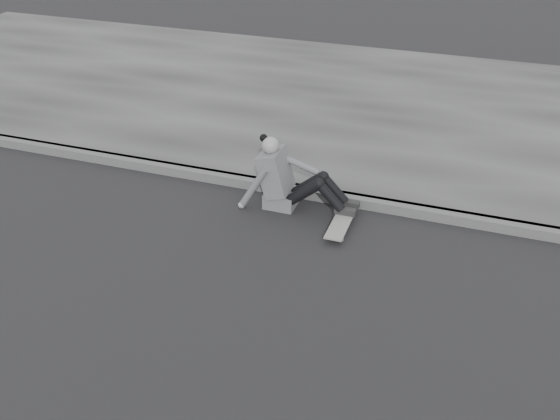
{
  "coord_description": "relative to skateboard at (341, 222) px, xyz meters",
  "views": [
    {
      "loc": [
        -0.66,
        -3.75,
        3.77
      ],
      "look_at": [
        -2.46,
        1.39,
        0.5
      ],
      "focal_mm": 40.0,
      "sensor_mm": 36.0,
      "label": 1
    }
  ],
  "objects": [
    {
      "name": "skateboard",
      "position": [
        0.0,
        0.0,
        0.0
      ],
      "size": [
        0.2,
        0.78,
        0.09
      ],
      "color": "gray",
      "rests_on": "ground"
    },
    {
      "name": "seated_woman",
      "position": [
        -0.73,
        0.25,
        0.29
      ],
      "size": [
        1.38,
        0.46,
        0.88
      ],
      "color": "#57575A",
      "rests_on": "ground"
    },
    {
      "name": "sidewalk",
      "position": [
        1.96,
        3.56,
        -0.01
      ],
      "size": [
        24.0,
        6.0,
        0.12
      ],
      "primitive_type": "cube",
      "color": "#3B3B3B",
      "rests_on": "ground"
    },
    {
      "name": "ground",
      "position": [
        1.96,
        -2.04,
        -0.07
      ],
      "size": [
        80.0,
        80.0,
        0.0
      ],
      "primitive_type": "plane",
      "color": "black",
      "rests_on": "ground"
    },
    {
      "name": "curb",
      "position": [
        1.96,
        0.54,
        -0.01
      ],
      "size": [
        24.0,
        0.16,
        0.12
      ],
      "primitive_type": "cube",
      "color": "#4F4F4F",
      "rests_on": "ground"
    }
  ]
}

